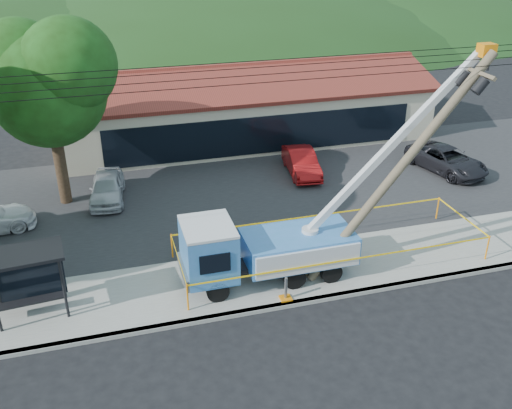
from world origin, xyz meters
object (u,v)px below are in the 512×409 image
object	(u,v)px
bus_shelter	(26,267)
leaning_pole	(407,160)
utility_truck	(266,245)
car_red	(301,175)
car_dark	(445,172)
car_silver	(109,201)

from	to	relation	value
bus_shelter	leaning_pole	bearing A→B (deg)	-8.62
utility_truck	car_red	distance (m)	10.41
car_red	car_dark	size ratio (longest dim) A/B	0.84
bus_shelter	car_dark	xyz separation A→B (m)	(20.94, 7.06, -1.96)
leaning_pole	car_silver	world-z (taller)	leaning_pole
car_silver	car_red	xyz separation A→B (m)	(10.24, 0.41, 0.00)
bus_shelter	car_silver	bearing A→B (deg)	65.56
bus_shelter	car_dark	distance (m)	22.19
utility_truck	leaning_pole	world-z (taller)	utility_truck
car_silver	leaning_pole	bearing A→B (deg)	-35.03
utility_truck	car_dark	bearing A→B (deg)	30.20
leaning_pole	car_dark	distance (m)	11.76
utility_truck	car_silver	distance (m)	10.40
utility_truck	car_dark	xyz separation A→B (m)	(12.51, 7.28, -1.58)
bus_shelter	car_red	xyz separation A→B (m)	(13.21, 8.89, -1.96)
car_silver	car_dark	world-z (taller)	car_silver
car_silver	car_dark	size ratio (longest dim) A/B	0.82
utility_truck	car_silver	size ratio (longest dim) A/B	2.94
car_dark	utility_truck	bearing A→B (deg)	-163.27
utility_truck	bus_shelter	bearing A→B (deg)	178.50
leaning_pole	car_silver	bearing A→B (deg)	138.72
bus_shelter	utility_truck	bearing A→B (deg)	-6.65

